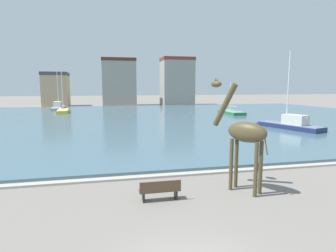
% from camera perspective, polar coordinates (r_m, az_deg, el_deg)
% --- Properties ---
extents(harbor_water, '(91.14, 54.11, 0.29)m').
position_cam_1_polar(harbor_water, '(42.26, -9.56, 1.43)').
color(harbor_water, '#476675').
rests_on(harbor_water, ground).
extents(quay_edge_coping, '(91.14, 0.50, 0.12)m').
position_cam_1_polar(quay_edge_coping, '(15.56, -4.33, -10.23)').
color(quay_edge_coping, '#ADA89E').
rests_on(quay_edge_coping, ground).
extents(giraffe_statue, '(2.11, 2.78, 5.38)m').
position_cam_1_polar(giraffe_statue, '(13.46, 15.12, -1.57)').
color(giraffe_statue, '#4C4228').
rests_on(giraffe_statue, ground).
extents(sailboat_yellow, '(2.24, 6.79, 8.42)m').
position_cam_1_polar(sailboat_yellow, '(53.80, -20.49, 2.78)').
color(sailboat_yellow, gold).
rests_on(sailboat_yellow, ground).
extents(sailboat_green, '(2.31, 7.58, 5.79)m').
position_cam_1_polar(sailboat_green, '(49.88, 12.39, 2.64)').
color(sailboat_green, '#236B42').
rests_on(sailboat_green, ground).
extents(sailboat_grey, '(2.23, 9.18, 9.09)m').
position_cam_1_polar(sailboat_grey, '(63.03, -21.32, 3.56)').
color(sailboat_grey, '#939399').
rests_on(sailboat_grey, ground).
extents(sailboat_navy, '(4.31, 8.44, 8.79)m').
position_cam_1_polar(sailboat_navy, '(34.09, 22.92, 0.14)').
color(sailboat_navy, navy).
rests_on(sailboat_navy, ground).
extents(mooring_bollard, '(0.24, 0.24, 0.50)m').
position_cam_1_polar(mooring_bollard, '(17.46, 17.65, -7.90)').
color(mooring_bollard, '#232326').
rests_on(mooring_bollard, ground).
extents(park_bench, '(1.80, 0.44, 0.92)m').
position_cam_1_polar(park_bench, '(12.47, -1.64, -12.83)').
color(park_bench, brown).
rests_on(park_bench, ground).
extents(townhouse_corner_house, '(6.00, 7.13, 8.41)m').
position_cam_1_polar(townhouse_corner_house, '(75.96, -21.80, 6.94)').
color(townhouse_corner_house, tan).
rests_on(townhouse_corner_house, ground).
extents(townhouse_tall_gabled, '(8.65, 5.71, 12.06)m').
position_cam_1_polar(townhouse_tall_gabled, '(74.49, -9.93, 8.78)').
color(townhouse_tall_gabled, gray).
rests_on(townhouse_tall_gabled, ground).
extents(townhouse_narrow_midrow, '(8.25, 6.66, 12.38)m').
position_cam_1_polar(townhouse_narrow_midrow, '(75.04, 1.83, 9.01)').
color(townhouse_narrow_midrow, gray).
rests_on(townhouse_narrow_midrow, ground).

